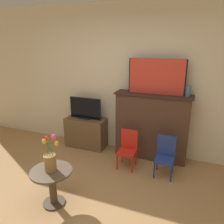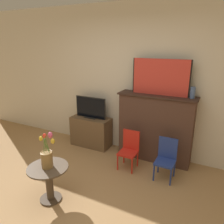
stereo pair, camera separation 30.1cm
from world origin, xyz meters
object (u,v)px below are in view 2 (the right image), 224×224
object	(u,v)px
vase_tulips	(47,156)
tv_monitor	(91,108)
chair_blue	(166,157)
painting	(160,77)
chair_red	(129,148)

from	to	relation	value
vase_tulips	tv_monitor	bearing A→B (deg)	103.01
chair_blue	tv_monitor	bearing A→B (deg)	164.94
painting	chair_blue	bearing A→B (deg)	-58.45
tv_monitor	vase_tulips	xyz separation A→B (m)	(0.38, -1.65, -0.15)
tv_monitor	chair_blue	size ratio (longest dim) A/B	1.02
tv_monitor	vase_tulips	distance (m)	1.70
chair_red	chair_blue	size ratio (longest dim) A/B	1.00
chair_red	chair_blue	bearing A→B (deg)	-2.00
tv_monitor	chair_red	world-z (taller)	tv_monitor
chair_blue	vase_tulips	distance (m)	1.76
chair_red	vase_tulips	world-z (taller)	vase_tulips
tv_monitor	chair_blue	distance (m)	1.75
painting	vase_tulips	bearing A→B (deg)	-119.35
painting	tv_monitor	xyz separation A→B (m)	(-1.33, -0.04, -0.69)
tv_monitor	vase_tulips	bearing A→B (deg)	-76.99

